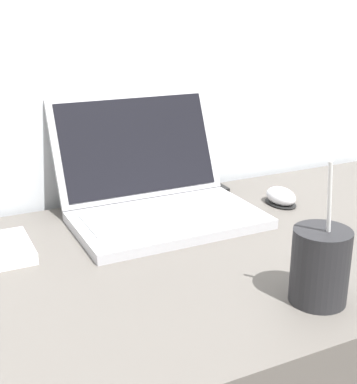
{
  "coord_description": "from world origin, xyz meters",
  "views": [
    {
      "loc": [
        -0.5,
        -0.45,
        1.15
      ],
      "look_at": [
        -0.08,
        0.43,
        0.81
      ],
      "focal_mm": 50.0,
      "sensor_mm": 36.0,
      "label": 1
    }
  ],
  "objects_px": {
    "computer_mouse": "(281,197)",
    "usb_stick": "(220,187)",
    "drink_cup": "(318,265)",
    "laptop": "(156,191)"
  },
  "relations": [
    {
      "from": "drink_cup",
      "to": "computer_mouse",
      "type": "bearing_deg",
      "value": 60.52
    },
    {
      "from": "usb_stick",
      "to": "drink_cup",
      "type": "bearing_deg",
      "value": -105.11
    },
    {
      "from": "laptop",
      "to": "drink_cup",
      "type": "height_order",
      "value": "laptop"
    },
    {
      "from": "drink_cup",
      "to": "laptop",
      "type": "bearing_deg",
      "value": 99.32
    },
    {
      "from": "drink_cup",
      "to": "computer_mouse",
      "type": "xyz_separation_m",
      "value": [
        0.21,
        0.37,
        -0.04
      ]
    },
    {
      "from": "laptop",
      "to": "drink_cup",
      "type": "bearing_deg",
      "value": -80.68
    },
    {
      "from": "laptop",
      "to": "computer_mouse",
      "type": "relative_size",
      "value": 4.3
    },
    {
      "from": "computer_mouse",
      "to": "usb_stick",
      "type": "relative_size",
      "value": 1.47
    },
    {
      "from": "drink_cup",
      "to": "computer_mouse",
      "type": "relative_size",
      "value": 2.59
    },
    {
      "from": "drink_cup",
      "to": "usb_stick",
      "type": "bearing_deg",
      "value": 74.89
    }
  ]
}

